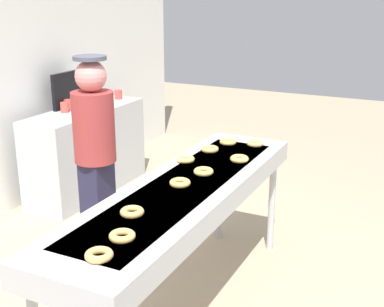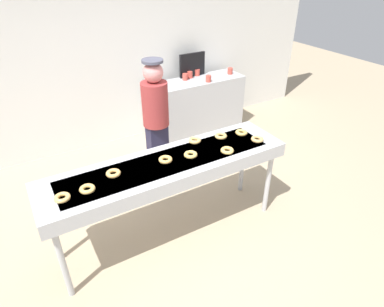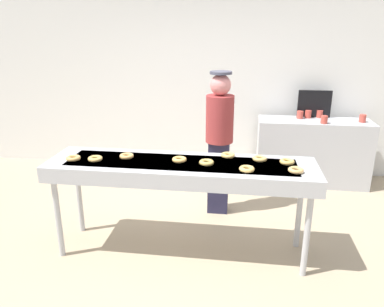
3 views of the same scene
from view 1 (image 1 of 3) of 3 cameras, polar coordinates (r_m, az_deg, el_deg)
name	(u,v)px [view 1 (image 1 of 3)]	position (r m, az deg, el deg)	size (l,w,h in m)	color
fryer_conveyor	(184,197)	(3.37, -0.90, -4.78)	(2.51, 0.64, 0.95)	#B7BABF
glazed_donut_0	(180,183)	(3.33, -1.32, -3.23)	(0.14, 0.14, 0.04)	#EAB15B
glazed_donut_1	(255,143)	(4.19, 6.93, 1.11)	(0.14, 0.14, 0.04)	#DEAD66
glazed_donut_2	(239,159)	(3.81, 5.21, -0.58)	(0.14, 0.14, 0.04)	#EEBA62
glazed_donut_3	(132,212)	(2.93, -6.58, -6.38)	(0.14, 0.14, 0.04)	#E6AE5F
glazed_donut_4	(204,172)	(3.53, 1.27, -1.98)	(0.14, 0.14, 0.04)	#DDB85D
glazed_donut_5	(122,236)	(2.67, -7.66, -8.94)	(0.14, 0.14, 0.04)	#E4B75F
glazed_donut_6	(210,149)	(4.02, 1.98, 0.49)	(0.14, 0.14, 0.04)	#E0B461
glazed_donut_7	(228,142)	(4.22, 3.97, 1.29)	(0.14, 0.14, 0.04)	#E8BB5D
glazed_donut_8	(185,159)	(3.78, -0.72, -0.61)	(0.14, 0.14, 0.04)	#EBBC66
glazed_donut_9	(99,255)	(2.51, -10.15, -10.89)	(0.14, 0.14, 0.04)	#E3B161
worker_baker	(95,152)	(4.04, -10.55, 0.11)	(0.32, 0.32, 1.69)	#23223C
prep_counter	(87,151)	(5.77, -11.43, 0.28)	(1.54, 0.51, 0.93)	#B7BABF
paper_cup_0	(75,101)	(5.82, -12.72, 5.61)	(0.09, 0.09, 0.11)	#CC4C3F
paper_cup_1	(118,94)	(6.10, -8.08, 6.42)	(0.09, 0.09, 0.11)	#CC4C3F
paper_cup_2	(68,105)	(5.66, -13.41, 5.24)	(0.09, 0.09, 0.11)	#CC4C3F
paper_cup_3	(65,107)	(5.54, -13.77, 4.94)	(0.09, 0.09, 0.11)	#CC4C3F
paper_cup_4	(102,104)	(5.60, -9.88, 5.31)	(0.09, 0.09, 0.11)	#CC4C3F
menu_display	(67,90)	(5.74, -13.49, 6.80)	(0.46, 0.04, 0.38)	black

